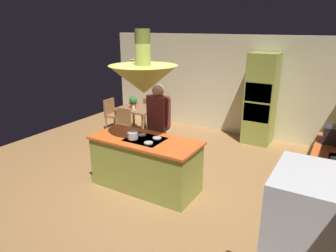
{
  "coord_description": "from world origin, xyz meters",
  "views": [
    {
      "loc": [
        2.81,
        -4.17,
        2.77
      ],
      "look_at": [
        0.1,
        0.4,
        1.0
      ],
      "focal_mm": 32.51,
      "sensor_mm": 36.0,
      "label": 1
    }
  ],
  "objects_px": {
    "kitchen_island": "(146,163)",
    "potted_plant_on_table": "(133,102)",
    "oven_tower": "(261,99)",
    "person_at_island": "(158,122)",
    "cooking_pot_on_cooktop": "(133,135)",
    "canister_flour": "(334,166)",
    "dining_table": "(138,112)",
    "chair_at_corner": "(112,113)",
    "cup_on_table": "(134,108)",
    "canister_sugar": "(334,163)",
    "chair_facing_island": "(122,124)",
    "chair_by_back_wall": "(152,111)"
  },
  "relations": [
    {
      "from": "oven_tower",
      "to": "potted_plant_on_table",
      "type": "relative_size",
      "value": 7.24
    },
    {
      "from": "dining_table",
      "to": "potted_plant_on_table",
      "type": "xyz_separation_m",
      "value": [
        -0.07,
        -0.08,
        0.28
      ]
    },
    {
      "from": "canister_flour",
      "to": "cooking_pot_on_cooktop",
      "type": "xyz_separation_m",
      "value": [
        -3.0,
        -0.38,
        -0.01
      ]
    },
    {
      "from": "kitchen_island",
      "to": "chair_by_back_wall",
      "type": "relative_size",
      "value": 2.2
    },
    {
      "from": "chair_by_back_wall",
      "to": "cup_on_table",
      "type": "bearing_deg",
      "value": 92.59
    },
    {
      "from": "oven_tower",
      "to": "canister_flour",
      "type": "bearing_deg",
      "value": -59.87
    },
    {
      "from": "chair_facing_island",
      "to": "chair_by_back_wall",
      "type": "relative_size",
      "value": 1.0
    },
    {
      "from": "kitchen_island",
      "to": "potted_plant_on_table",
      "type": "distance_m",
      "value": 2.73
    },
    {
      "from": "person_at_island",
      "to": "potted_plant_on_table",
      "type": "distance_m",
      "value": 2.08
    },
    {
      "from": "dining_table",
      "to": "chair_at_corner",
      "type": "xyz_separation_m",
      "value": [
        -0.86,
        -0.0,
        -0.15
      ]
    },
    {
      "from": "canister_flour",
      "to": "chair_facing_island",
      "type": "bearing_deg",
      "value": 165.15
    },
    {
      "from": "canister_sugar",
      "to": "person_at_island",
      "type": "bearing_deg",
      "value": 174.9
    },
    {
      "from": "cup_on_table",
      "to": "canister_flour",
      "type": "xyz_separation_m",
      "value": [
        4.5,
        -1.64,
        0.2
      ]
    },
    {
      "from": "chair_by_back_wall",
      "to": "canister_flour",
      "type": "xyz_separation_m",
      "value": [
        4.54,
        -2.51,
        0.51
      ]
    },
    {
      "from": "cup_on_table",
      "to": "canister_flour",
      "type": "height_order",
      "value": "canister_flour"
    },
    {
      "from": "oven_tower",
      "to": "chair_facing_island",
      "type": "bearing_deg",
      "value": -147.34
    },
    {
      "from": "canister_sugar",
      "to": "dining_table",
      "type": "bearing_deg",
      "value": 159.75
    },
    {
      "from": "potted_plant_on_table",
      "to": "person_at_island",
      "type": "bearing_deg",
      "value": -39.64
    },
    {
      "from": "chair_by_back_wall",
      "to": "potted_plant_on_table",
      "type": "relative_size",
      "value": 2.9
    },
    {
      "from": "canister_flour",
      "to": "canister_sugar",
      "type": "xyz_separation_m",
      "value": [
        0.0,
        0.18,
        -0.02
      ]
    },
    {
      "from": "dining_table",
      "to": "potted_plant_on_table",
      "type": "distance_m",
      "value": 0.3
    },
    {
      "from": "kitchen_island",
      "to": "potted_plant_on_table",
      "type": "height_order",
      "value": "potted_plant_on_table"
    },
    {
      "from": "potted_plant_on_table",
      "to": "cooking_pot_on_cooktop",
      "type": "bearing_deg",
      "value": -53.18
    },
    {
      "from": "person_at_island",
      "to": "canister_flour",
      "type": "relative_size",
      "value": 9.38
    },
    {
      "from": "kitchen_island",
      "to": "canister_flour",
      "type": "bearing_deg",
      "value": 4.93
    },
    {
      "from": "chair_by_back_wall",
      "to": "canister_flour",
      "type": "height_order",
      "value": "canister_flour"
    },
    {
      "from": "chair_at_corner",
      "to": "potted_plant_on_table",
      "type": "bearing_deg",
      "value": -95.69
    },
    {
      "from": "dining_table",
      "to": "chair_at_corner",
      "type": "relative_size",
      "value": 1.1
    },
    {
      "from": "person_at_island",
      "to": "chair_by_back_wall",
      "type": "xyz_separation_m",
      "value": [
        -1.53,
        2.06,
        -0.5
      ]
    },
    {
      "from": "canister_flour",
      "to": "canister_sugar",
      "type": "relative_size",
      "value": 1.32
    },
    {
      "from": "oven_tower",
      "to": "chair_facing_island",
      "type": "height_order",
      "value": "oven_tower"
    },
    {
      "from": "chair_facing_island",
      "to": "potted_plant_on_table",
      "type": "relative_size",
      "value": 2.9
    },
    {
      "from": "cup_on_table",
      "to": "canister_sugar",
      "type": "relative_size",
      "value": 0.64
    },
    {
      "from": "potted_plant_on_table",
      "to": "canister_flour",
      "type": "xyz_separation_m",
      "value": [
        4.61,
        -1.78,
        0.08
      ]
    },
    {
      "from": "chair_at_corner",
      "to": "potted_plant_on_table",
      "type": "height_order",
      "value": "potted_plant_on_table"
    },
    {
      "from": "cup_on_table",
      "to": "canister_sugar",
      "type": "xyz_separation_m",
      "value": [
        4.5,
        -1.46,
        0.18
      ]
    },
    {
      "from": "chair_facing_island",
      "to": "dining_table",
      "type": "bearing_deg",
      "value": 90.0
    },
    {
      "from": "chair_by_back_wall",
      "to": "person_at_island",
      "type": "bearing_deg",
      "value": 126.67
    },
    {
      "from": "oven_tower",
      "to": "chair_by_back_wall",
      "type": "bearing_deg",
      "value": -170.04
    },
    {
      "from": "person_at_island",
      "to": "cooking_pot_on_cooktop",
      "type": "height_order",
      "value": "person_at_island"
    },
    {
      "from": "potted_plant_on_table",
      "to": "cup_on_table",
      "type": "bearing_deg",
      "value": -51.17
    },
    {
      "from": "person_at_island",
      "to": "canister_sugar",
      "type": "relative_size",
      "value": 12.4
    },
    {
      "from": "canister_flour",
      "to": "potted_plant_on_table",
      "type": "bearing_deg",
      "value": 158.93
    },
    {
      "from": "chair_at_corner",
      "to": "canister_flour",
      "type": "bearing_deg",
      "value": -108.97
    },
    {
      "from": "oven_tower",
      "to": "chair_by_back_wall",
      "type": "height_order",
      "value": "oven_tower"
    },
    {
      "from": "canister_sugar",
      "to": "chair_by_back_wall",
      "type": "bearing_deg",
      "value": 152.87
    },
    {
      "from": "canister_flour",
      "to": "cooking_pot_on_cooktop",
      "type": "relative_size",
      "value": 1.03
    },
    {
      "from": "oven_tower",
      "to": "dining_table",
      "type": "xyz_separation_m",
      "value": [
        -2.8,
        -1.14,
        -0.44
      ]
    },
    {
      "from": "oven_tower",
      "to": "potted_plant_on_table",
      "type": "height_order",
      "value": "oven_tower"
    },
    {
      "from": "chair_at_corner",
      "to": "cup_on_table",
      "type": "bearing_deg",
      "value": -103.52
    }
  ]
}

